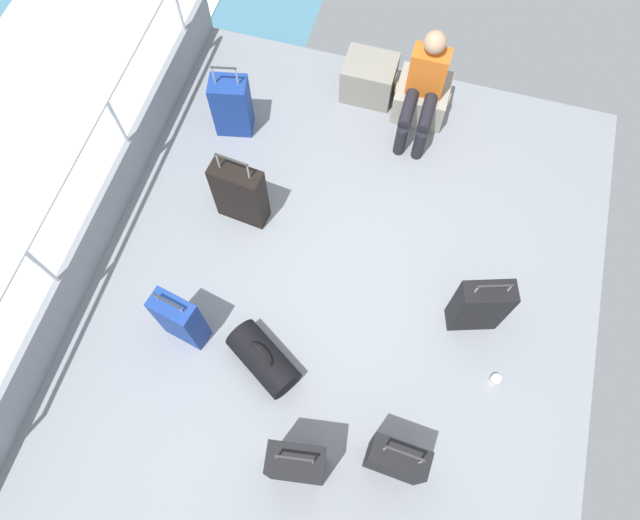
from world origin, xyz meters
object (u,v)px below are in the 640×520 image
Objects in this scene: cargo_crate_0 at (369,78)px; passenger_seated at (424,86)px; suitcase_5 at (240,194)px; suitcase_0 at (180,319)px; duffel_bag at (263,359)px; suitcase_2 at (396,460)px; cargo_crate_1 at (422,98)px; suitcase_3 at (480,306)px; paper_cup at (495,380)px; suitcase_4 at (297,464)px; suitcase_1 at (232,106)px.

passenger_seated is at bearing -23.97° from cargo_crate_0.
cargo_crate_0 is 1.85m from suitcase_5.
cargo_crate_0 is at bearing 73.82° from suitcase_0.
duffel_bag is (0.70, -0.08, -0.19)m from suitcase_0.
suitcase_2 is (1.05, -3.46, 0.10)m from cargo_crate_0.
suitcase_0 reaches higher than cargo_crate_1.
suitcase_3 is (0.88, -2.07, 0.17)m from cargo_crate_1.
cargo_crate_1 is 3.43m from suitcase_2.
suitcase_5 is at bearing 135.49° from suitcase_2.
suitcase_0 is at bearing -161.54° from suitcase_3.
cargo_crate_0 reaches higher than paper_cup.
passenger_seated is (-0.00, -0.18, 0.37)m from cargo_crate_1.
suitcase_4 is (-0.19, -3.44, -0.20)m from passenger_seated.
suitcase_4 is at bearing -54.46° from duffel_bag.
suitcase_4 reaches higher than cargo_crate_0.
cargo_crate_1 is 1.86m from suitcase_1.
suitcase_0 is 1.16× the size of duffel_bag.
cargo_crate_0 is at bearing 87.35° from duffel_bag.
suitcase_3 is (2.59, -1.36, 0.03)m from suitcase_1.
cargo_crate_1 is at bearing 63.75° from suitcase_0.
suitcase_2 is (0.49, -3.39, 0.13)m from cargo_crate_1.
passenger_seated reaches higher than suitcase_4.
suitcase_4 is 0.95× the size of suitcase_5.
cargo_crate_0 is 1.40m from suitcase_1.
suitcase_3 is 0.62m from paper_cup.
suitcase_3 is 2.24m from suitcase_5.
suitcase_5 is at bearing 119.35° from suitcase_4.
duffel_bag is (-0.14, -2.98, -0.06)m from cargo_crate_0.
passenger_seated is at bearing 75.80° from duffel_bag.
paper_cup is (2.47, -0.92, -0.30)m from suitcase_5.
paper_cup is at bearing -59.31° from suitcase_3.
suitcase_5 is at bearing 115.62° from duffel_bag.
cargo_crate_1 is at bearing 90.00° from passenger_seated.
paper_cup is (1.15, -2.54, -0.13)m from cargo_crate_1.
passenger_seated is at bearing 47.65° from suitcase_5.
passenger_seated reaches higher than suitcase_3.
passenger_seated reaches higher than cargo_crate_0.
cargo_crate_1 is 5.38× the size of paper_cup.
suitcase_2 reaches higher than cargo_crate_0.
suitcase_4 is at bearing -84.33° from cargo_crate_0.
duffel_bag is at bearing -103.37° from cargo_crate_1.
suitcase_5 is (0.08, 1.21, 0.01)m from suitcase_0.
suitcase_1 is 1.04× the size of suitcase_3.
suitcase_0 is at bearing -93.92° from suitcase_5.
cargo_crate_0 is 3.13m from paper_cup.
passenger_seated is 3.26m from suitcase_2.
duffel_bag is (0.62, -1.29, -0.20)m from suitcase_5.
suitcase_4 is (0.37, -3.69, 0.14)m from cargo_crate_0.
suitcase_5 is (-2.19, 0.46, 0.00)m from suitcase_3.
suitcase_0 is at bearing 173.47° from duffel_bag.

